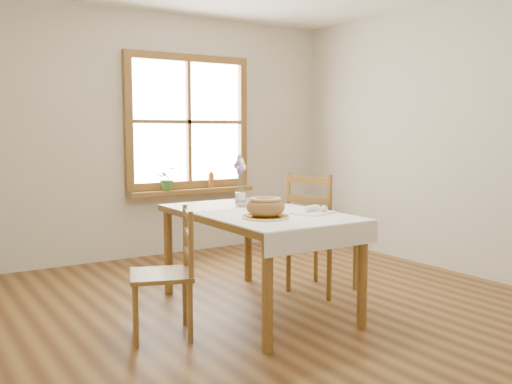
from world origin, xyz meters
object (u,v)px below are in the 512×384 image
chair_left (161,273)px  flower_vase (241,199)px  dining_table (256,223)px  bread_plate (266,217)px  chair_right (322,232)px

chair_left → flower_vase: 1.12m
dining_table → bread_plate: size_ratio=5.15×
dining_table → chair_right: bearing=9.9°
bread_plate → flower_vase: bearing=71.8°
chair_left → flower_vase: bearing=139.0°
chair_right → flower_vase: chair_right is taller
chair_right → chair_left: bearing=82.5°
chair_left → bread_plate: chair_left is taller
chair_right → flower_vase: size_ratio=10.45×
dining_table → chair_left: (-0.83, -0.14, -0.24)m
chair_left → chair_right: chair_right is taller
chair_right → bread_plate: bearing=101.0°
dining_table → chair_right: chair_right is taller
chair_right → flower_vase: bearing=51.8°
chair_right → flower_vase: 0.76m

